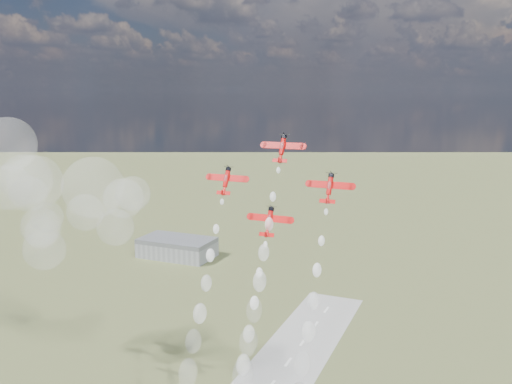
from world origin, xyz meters
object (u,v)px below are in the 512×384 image
Objects in this scene: hangar at (177,247)px; plane_lead at (282,148)px; plane_slot at (269,221)px; plane_left at (226,180)px; plane_right at (329,187)px.

hangar is 4.20× the size of plane_lead.
hangar is at bearing 127.79° from plane_slot.
plane_left is (121.92, -171.99, 81.21)m from hangar.
plane_lead is 1.00× the size of plane_left.
hangar is 243.77m from plane_right.
plane_right is at bearing -48.44° from hangar.
hangar is at bearing 131.56° from plane_right.
plane_lead reaches higher than plane_slot.
plane_lead is (137.19, -167.09, 90.70)m from hangar.
plane_slot is at bearing -17.82° from plane_left.
plane_lead is at bearing -50.61° from hangar.
plane_left is 1.00× the size of plane_right.
plane_left is (-15.27, -4.91, -9.49)m from plane_lead.
plane_left is at bearing 180.00° from plane_right.
hangar is 4.20× the size of plane_right.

